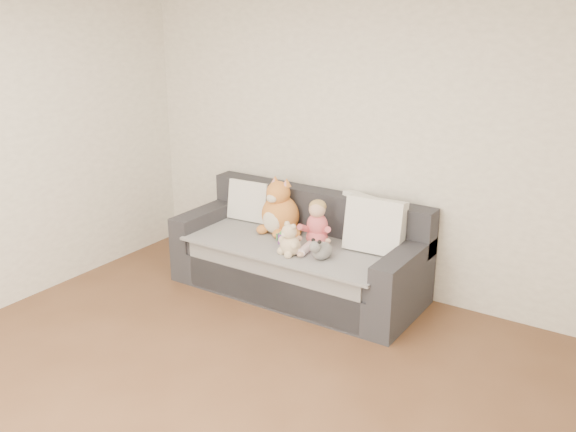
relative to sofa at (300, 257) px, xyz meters
The scene contains 10 objects.
room_shell 1.95m from the sofa, 78.16° to the right, with size 5.00×5.00×5.00m.
sofa is the anchor object (origin of this frame).
cushion_left 0.81m from the sofa, 163.32° to the left, with size 0.43×0.22×0.39m.
cushion_right_back 0.65m from the sofa, 29.37° to the left, with size 0.49×0.34×0.43m.
cushion_right_front 0.77m from the sofa, 11.15° to the left, with size 0.51×0.26×0.47m.
toddler 0.40m from the sofa, 17.21° to the right, with size 0.29×0.42×0.42m.
plush_cat 0.45m from the sofa, 166.40° to the left, with size 0.43×0.36×0.54m.
teddy_bear 0.45m from the sofa, 72.28° to the right, with size 0.22×0.18×0.29m.
plush_cow 0.52m from the sofa, 36.20° to the right, with size 0.16×0.24×0.20m.
sippy_cup 0.29m from the sofa, 117.81° to the right, with size 0.11×0.07×0.12m.
Camera 1 is at (2.44, -2.38, 2.49)m, focal length 40.00 mm.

